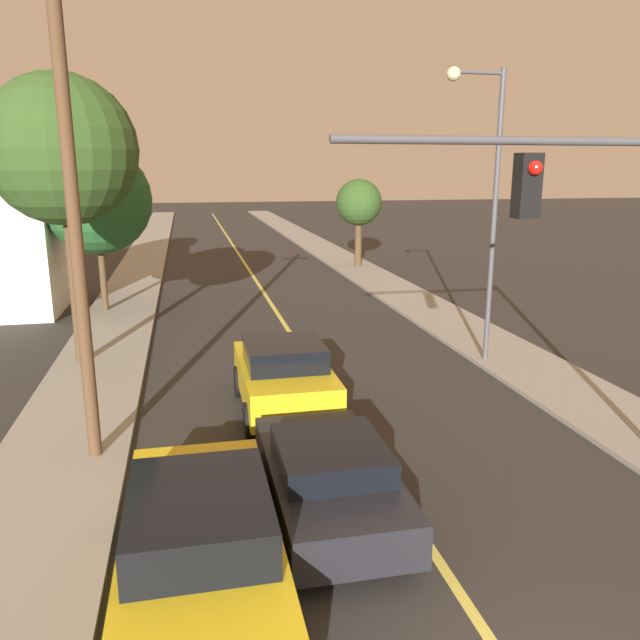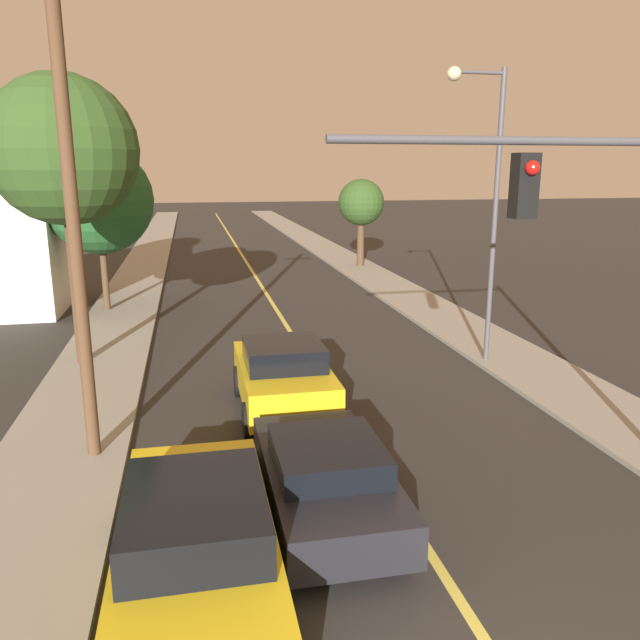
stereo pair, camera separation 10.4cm
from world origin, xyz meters
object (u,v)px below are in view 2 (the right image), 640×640
car_near_lane_front (326,478)px  tree_left_near (63,151)px  traffic_signal_mast (634,248)px  tree_right_near (361,203)px  car_near_lane_second (283,376)px  utility_pole_left (72,206)px  car_outer_lane_front (196,540)px  tree_left_far (99,200)px  streetlamp_right (485,182)px

car_near_lane_front → tree_left_near: bearing=119.0°
traffic_signal_mast → tree_right_near: traffic_signal_mast is taller
tree_left_near → car_near_lane_second: bearing=-41.9°
utility_pole_left → traffic_signal_mast: bearing=-21.8°
car_outer_lane_front → tree_left_near: size_ratio=0.64×
car_near_lane_front → traffic_signal_mast: 5.81m
car_outer_lane_front → traffic_signal_mast: (6.59, 0.97, 3.42)m
tree_left_near → tree_left_far: size_ratio=1.25×
car_near_lane_second → utility_pole_left: size_ratio=0.44×
streetlamp_right → utility_pole_left: (-9.68, -4.06, -0.27)m
car_outer_lane_front → utility_pole_left: (-1.87, 4.36, 3.94)m
car_near_lane_second → streetlamp_right: 7.56m
traffic_signal_mast → tree_right_near: (2.66, 24.96, -0.69)m
tree_left_near → tree_right_near: bearing=51.6°
tree_left_far → tree_right_near: size_ratio=1.30×
traffic_signal_mast → tree_right_near: 25.11m
tree_right_near → streetlamp_right: bearing=-94.7°
car_near_lane_second → tree_left_far: size_ratio=0.65×
car_near_lane_front → car_near_lane_second: bearing=90.0°
tree_left_near → tree_left_far: (-0.13, 6.87, -1.58)m
car_near_lane_second → tree_left_near: tree_left_near is taller
car_near_lane_front → car_near_lane_second: car_near_lane_second is taller
tree_right_near → traffic_signal_mast: bearing=-96.1°
traffic_signal_mast → streetlamp_right: streetlamp_right is taller
streetlamp_right → car_near_lane_second: bearing=-157.1°
car_outer_lane_front → tree_left_near: 11.98m
utility_pole_left → tree_left_far: 13.04m
tree_left_near → tree_left_far: 7.05m
car_near_lane_front → tree_left_near: 11.50m
car_near_lane_second → car_outer_lane_front: car_near_lane_second is taller
car_near_lane_second → car_outer_lane_front: bearing=-108.5°
car_outer_lane_front → streetlamp_right: streetlamp_right is taller
utility_pole_left → car_outer_lane_front: bearing=-66.8°
traffic_signal_mast → car_near_lane_second: bearing=132.6°
car_outer_lane_front → utility_pole_left: size_ratio=0.55×
traffic_signal_mast → tree_left_far: bearing=120.8°
car_near_lane_second → tree_left_far: (-5.14, 11.36, 3.37)m
car_near_lane_second → tree_left_near: bearing=138.1°
utility_pole_left → tree_left_near: bearing=100.6°
traffic_signal_mast → streetlamp_right: (1.22, 7.45, 0.79)m
streetlamp_right → tree_right_near: bearing=85.3°
car_near_lane_second → traffic_signal_mast: size_ratio=0.62×
car_near_lane_front → utility_pole_left: bearing=143.0°
utility_pole_left → tree_right_near: (11.13, 21.57, -1.21)m
tree_left_far → car_outer_lane_front: bearing=-79.7°
car_near_lane_front → tree_right_near: bearing=73.5°
car_near_lane_front → utility_pole_left: (-3.87, 2.92, 4.04)m
traffic_signal_mast → utility_pole_left: bearing=158.2°
car_outer_lane_front → utility_pole_left: utility_pole_left is taller
tree_left_near → tree_left_far: tree_left_near is taller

